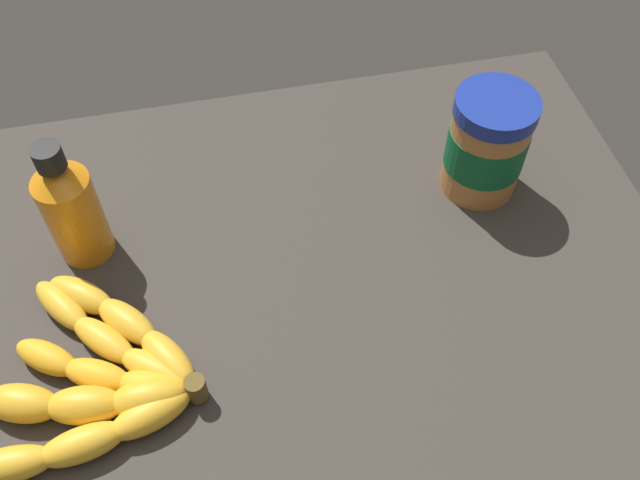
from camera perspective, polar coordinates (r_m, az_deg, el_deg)
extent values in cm
cube|color=#38332D|center=(76.24, -0.44, -4.48)|extent=(79.90, 62.67, 4.45)
ellipsoid|color=gold|center=(69.70, -12.39, -9.43)|extent=(6.67, 8.17, 3.12)
ellipsoid|color=gold|center=(72.68, -15.54, -6.48)|extent=(7.43, 7.81, 3.12)
ellipsoid|color=gold|center=(75.80, -18.99, -4.30)|extent=(7.95, 7.20, 3.12)
ellipsoid|color=gold|center=(69.51, -13.36, -10.32)|extent=(8.06, 7.26, 2.89)
ellipsoid|color=gold|center=(72.39, -17.29, -7.84)|extent=(7.61, 7.79, 2.89)
ellipsoid|color=gold|center=(75.88, -20.40, -5.08)|extent=(7.02, 8.19, 2.89)
ellipsoid|color=gold|center=(68.82, -13.58, -11.50)|extent=(7.51, 5.00, 2.92)
ellipsoid|color=gold|center=(70.70, -17.81, -10.50)|extent=(7.50, 5.79, 2.92)
ellipsoid|color=gold|center=(73.21, -21.47, -8.96)|extent=(7.32, 6.44, 2.92)
ellipsoid|color=gold|center=(67.96, -13.87, -12.44)|extent=(7.32, 3.66, 3.63)
ellipsoid|color=gold|center=(69.25, -18.73, -12.71)|extent=(7.81, 4.78, 3.63)
ellipsoid|color=gold|center=(71.36, -23.23, -12.20)|extent=(8.09, 5.78, 3.63)
ellipsoid|color=gold|center=(67.48, -13.74, -13.70)|extent=(8.54, 5.62, 3.20)
ellipsoid|color=gold|center=(68.01, -18.90, -15.56)|extent=(8.35, 4.47, 3.20)
ellipsoid|color=gold|center=(69.56, -24.13, -16.48)|extent=(7.93, 3.20, 3.20)
cylinder|color=brown|center=(67.46, -10.11, -11.90)|extent=(2.00, 2.00, 3.00)
cylinder|color=#B27238|center=(81.19, 13.39, 7.17)|extent=(8.77, 8.77, 11.08)
cylinder|color=#0F592D|center=(80.80, 13.46, 7.44)|extent=(8.94, 8.94, 4.99)
cylinder|color=navy|center=(76.81, 14.30, 10.52)|extent=(9.08, 9.08, 1.88)
cylinder|color=orange|center=(77.10, -19.45, 1.83)|extent=(5.83, 5.83, 10.99)
cone|color=orange|center=(72.42, -20.83, 5.07)|extent=(5.83, 5.83, 2.12)
cylinder|color=black|center=(70.84, -21.37, 6.31)|extent=(2.91, 2.91, 2.51)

